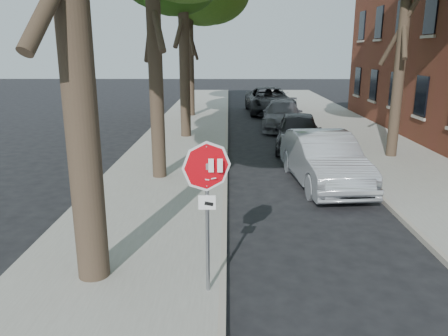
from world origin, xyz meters
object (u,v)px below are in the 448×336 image
(car_c, at_px, (282,115))
(car_d, at_px, (269,101))
(stop_sign, at_px, (207,189))
(car_b, at_px, (324,159))
(car_a, at_px, (298,131))

(car_c, relative_size, car_d, 0.82)
(car_c, bearing_deg, stop_sign, -95.29)
(car_b, bearing_deg, stop_sign, -121.95)
(car_a, bearing_deg, car_c, 98.46)
(car_b, relative_size, car_d, 0.80)
(car_a, distance_m, car_b, 5.09)
(stop_sign, relative_size, car_c, 0.51)
(car_a, height_order, car_b, car_b)
(car_a, relative_size, car_b, 0.92)
(car_b, relative_size, car_c, 0.98)
(car_a, relative_size, car_d, 0.74)
(car_a, bearing_deg, stop_sign, -98.15)
(stop_sign, xyz_separation_m, car_c, (3.23, 16.77, -1.21))
(car_b, xyz_separation_m, car_c, (-0.07, 10.24, -0.08))
(car_a, distance_m, car_d, 11.11)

